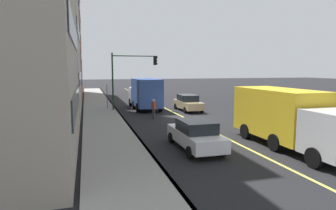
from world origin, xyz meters
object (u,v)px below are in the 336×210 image
object	(u,v)px
truck_yellow	(289,117)
truck_blue	(145,93)
street_sign_post	(107,95)
car_white	(195,134)
pedestrian_with_backpack	(154,107)
traffic_light_mast	(130,71)
car_tan	(188,103)

from	to	relation	value
truck_yellow	truck_blue	bearing A→B (deg)	14.87
truck_blue	street_sign_post	bearing A→B (deg)	77.20
car_white	pedestrian_with_backpack	world-z (taller)	pedestrian_with_backpack
car_white	truck_yellow	xyz separation A→B (m)	(-1.02, -4.97, 0.87)
truck_yellow	traffic_light_mast	world-z (taller)	traffic_light_mast
car_white	truck_yellow	world-z (taller)	truck_yellow
pedestrian_with_backpack	street_sign_post	world-z (taller)	street_sign_post
pedestrian_with_backpack	street_sign_post	bearing A→B (deg)	26.82
truck_blue	street_sign_post	size ratio (longest dim) A/B	2.74
truck_blue	truck_yellow	size ratio (longest dim) A/B	0.87
truck_blue	truck_yellow	bearing A→B (deg)	-165.13
traffic_light_mast	truck_yellow	bearing A→B (deg)	-159.83
truck_blue	pedestrian_with_backpack	world-z (taller)	truck_blue
traffic_light_mast	street_sign_post	distance (m)	3.62
car_tan	truck_blue	distance (m)	4.64
truck_yellow	street_sign_post	bearing A→B (deg)	25.16
traffic_light_mast	pedestrian_with_backpack	bearing A→B (deg)	-168.32
truck_blue	pedestrian_with_backpack	distance (m)	5.96
car_tan	street_sign_post	distance (m)	8.46
truck_blue	street_sign_post	world-z (taller)	truck_blue
car_white	truck_blue	xyz separation A→B (m)	(15.87, -0.49, 0.90)
truck_blue	pedestrian_with_backpack	bearing A→B (deg)	175.78
car_tan	car_white	distance (m)	14.38
traffic_light_mast	street_sign_post	size ratio (longest dim) A/B	2.24
pedestrian_with_backpack	traffic_light_mast	size ratio (longest dim) A/B	0.29
car_tan	pedestrian_with_backpack	world-z (taller)	pedestrian_with_backpack
car_tan	truck_blue	world-z (taller)	truck_blue
car_white	traffic_light_mast	distance (m)	15.84
car_white	traffic_light_mast	world-z (taller)	traffic_light_mast
truck_yellow	traffic_light_mast	xyz separation A→B (m)	(16.49, 6.06, 2.36)
truck_yellow	street_sign_post	world-z (taller)	truck_yellow
truck_yellow	car_tan	bearing A→B (deg)	1.95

